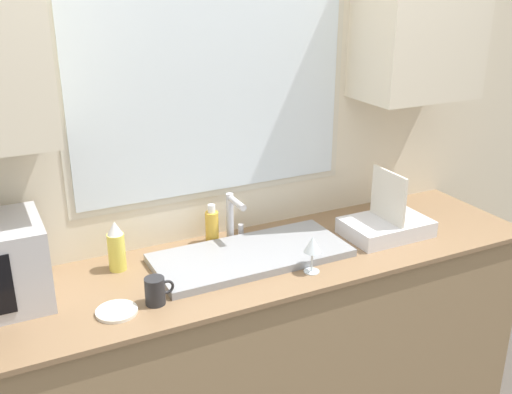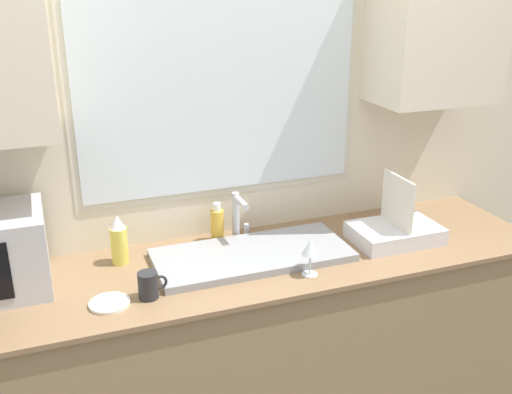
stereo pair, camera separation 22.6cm
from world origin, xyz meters
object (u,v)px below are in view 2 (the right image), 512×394
Objects in this scene: faucet at (238,213)px; spray_bottle at (119,240)px; wine_glass at (311,249)px; soap_bottle at (217,224)px; mug_near_sink at (149,285)px; dish_rack at (395,230)px.

spray_bottle is (-0.51, -0.04, -0.03)m from faucet.
wine_glass is at bearing -28.06° from spray_bottle.
soap_bottle reaches higher than mug_near_sink.
soap_bottle is 1.17× the size of wine_glass.
soap_bottle is (-0.71, 0.26, 0.03)m from dish_rack.
wine_glass is (-0.47, -0.15, 0.06)m from dish_rack.
faucet is at bearing 4.14° from spray_bottle.
faucet is 0.51m from spray_bottle.
soap_bottle is at bearing 120.19° from wine_glass.
dish_rack reaches higher than spray_bottle.
dish_rack is at bearing 17.77° from wine_glass.
faucet is at bearing 37.48° from mug_near_sink.
mug_near_sink is at bearing -79.90° from spray_bottle.
soap_bottle is at bearing 164.31° from faucet.
faucet is 0.57m from mug_near_sink.
faucet is 0.42m from wine_glass.
soap_bottle reaches higher than wine_glass.
spray_bottle is (-1.13, 0.20, 0.05)m from dish_rack.
wine_glass is at bearing -59.81° from soap_bottle.
spray_bottle is 1.16× the size of soap_bottle.
spray_bottle is 0.75m from wine_glass.
faucet is 0.10m from soap_bottle.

